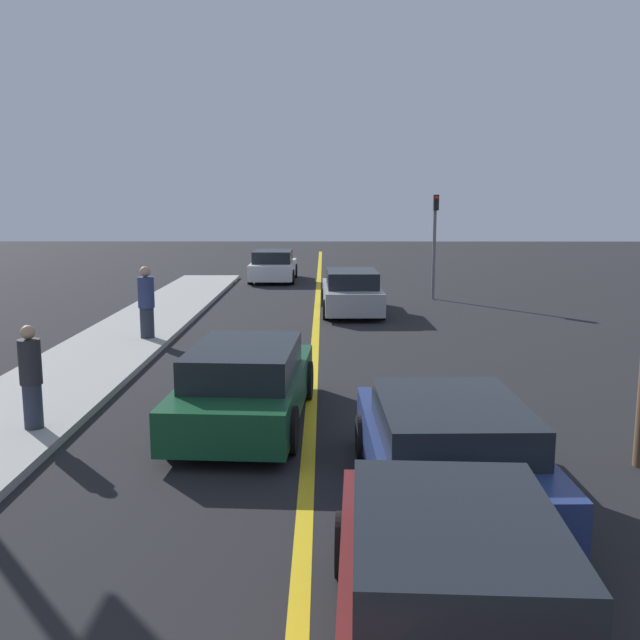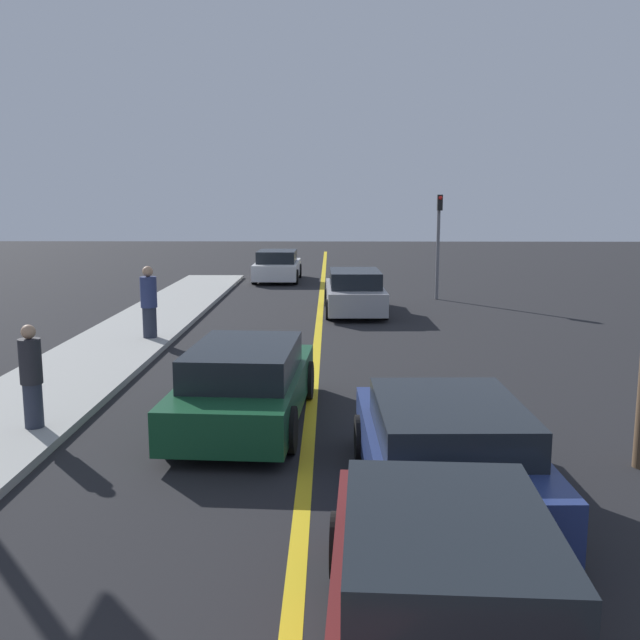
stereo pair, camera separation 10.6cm
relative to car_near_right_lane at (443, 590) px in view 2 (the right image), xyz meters
The scene contains 10 objects.
road_center_line 14.27m from the car_near_right_lane, 94.81° to the left, with size 0.20×60.00×0.01m.
sidewalk_left 13.32m from the car_near_right_lane, 117.31° to the left, with size 2.52×31.24×0.13m.
car_near_right_lane is the anchor object (origin of this frame).
car_ahead_center 3.14m from the car_near_right_lane, 80.66° to the left, with size 2.08×4.20×1.26m.
car_far_distant 6.45m from the car_near_right_lane, 110.22° to the left, with size 2.13×4.66×1.32m.
car_parked_left_lot 17.42m from the car_near_right_lane, 90.30° to the left, with size 1.96×4.40×1.37m.
car_oncoming_far 26.52m from the car_near_right_lane, 96.94° to the left, with size 2.01×4.26×1.36m.
pedestrian_near_curb 7.62m from the car_near_right_lane, 135.16° to the left, with size 0.33×0.33×1.59m.
pedestrian_mid_group 13.67m from the car_near_right_lane, 113.36° to the left, with size 0.41×0.41×1.80m.
traffic_light 20.79m from the car_near_right_lane, 81.72° to the left, with size 0.18×0.40×3.73m.
Camera 2 is at (0.32, -1.25, 3.58)m, focal length 40.00 mm.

